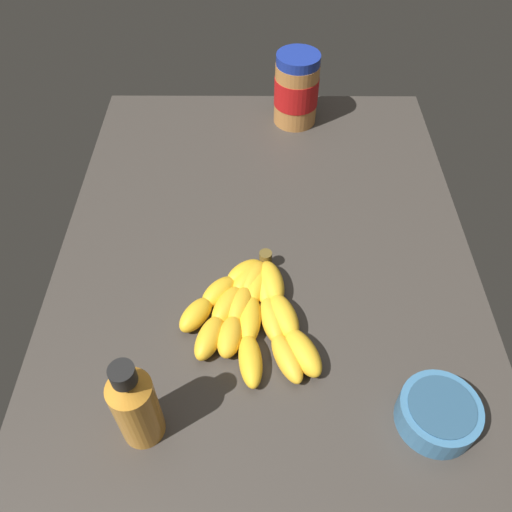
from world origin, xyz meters
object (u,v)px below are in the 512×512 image
at_px(honey_bottle, 135,405).
at_px(small_bowl, 438,413).
at_px(peanut_butter_jar, 296,90).
at_px(banana_bunch, 253,310).

distance_m(honey_bottle, small_bowl, 0.37).
bearing_deg(peanut_butter_jar, honey_bottle, 161.82).
relative_size(banana_bunch, small_bowl, 2.28).
relative_size(honey_bottle, small_bowl, 1.52).
distance_m(banana_bunch, small_bowl, 0.28).
distance_m(peanut_butter_jar, small_bowl, 0.67).
height_order(peanut_butter_jar, honey_bottle, honey_bottle).
bearing_deg(small_bowl, banana_bunch, 55.87).
height_order(banana_bunch, small_bowl, small_bowl).
relative_size(banana_bunch, honey_bottle, 1.50).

